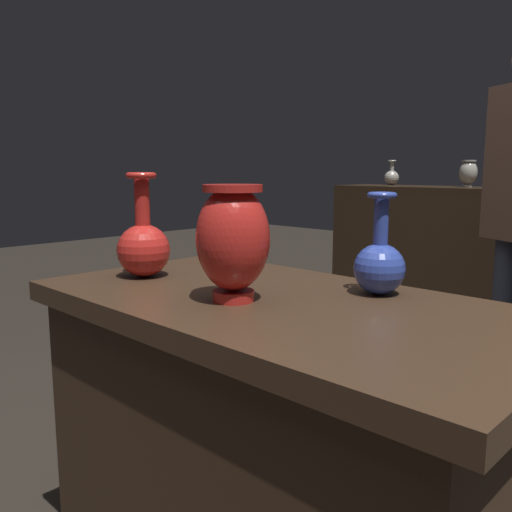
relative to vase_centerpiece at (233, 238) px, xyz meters
name	(u,v)px	position (x,y,z in m)	size (l,w,h in m)	color
display_plinth	(277,457)	(0.05, 0.09, -0.54)	(1.20, 0.64, 0.80)	#382619
vase_centerpiece	(233,238)	(0.00, 0.00, 0.00)	(0.16, 0.16, 0.26)	red
vase_tall_behind	(143,245)	(-0.38, 0.02, -0.05)	(0.15, 0.15, 0.28)	red
vase_left_accent	(380,263)	(0.20, 0.29, -0.07)	(0.12, 0.12, 0.24)	#2D429E
shelf_vase_far_left	(392,177)	(-0.99, 2.37, 0.10)	(0.10, 0.10, 0.16)	gray
shelf_vase_left	(468,172)	(-0.47, 2.33, 0.13)	(0.10, 0.10, 0.16)	gray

